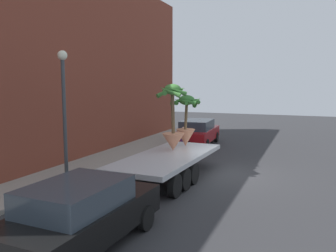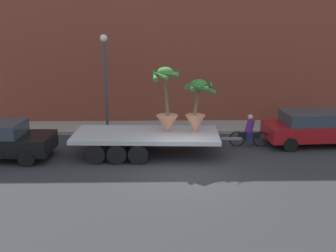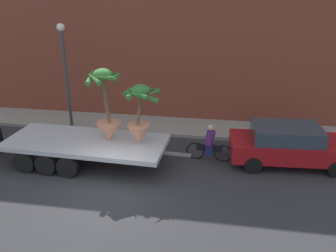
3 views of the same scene
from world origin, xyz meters
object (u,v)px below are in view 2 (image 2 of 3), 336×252
(potted_palm_rear, at_px, (197,106))
(cyclist, at_px, (249,132))
(potted_palm_middle, at_px, (167,103))
(flatbed_trailer, at_px, (140,137))
(parked_car, at_px, (314,127))
(street_lamp, at_px, (105,71))

(potted_palm_rear, height_order, cyclist, potted_palm_rear)
(potted_palm_middle, relative_size, cyclist, 1.52)
(potted_palm_middle, bearing_deg, flatbed_trailer, -172.90)
(flatbed_trailer, bearing_deg, potted_palm_rear, 0.03)
(potted_palm_middle, xyz_separation_m, cyclist, (3.82, 0.87, -1.56))
(parked_car, height_order, street_lamp, street_lamp)
(cyclist, relative_size, street_lamp, 0.38)
(cyclist, xyz_separation_m, parked_car, (3.03, 0.18, 0.16))
(flatbed_trailer, bearing_deg, cyclist, 11.56)
(potted_palm_rear, xyz_separation_m, street_lamp, (-4.28, 3.27, 1.09))
(potted_palm_middle, xyz_separation_m, parked_car, (6.86, 1.05, -1.40))
(potted_palm_rear, bearing_deg, potted_palm_middle, 173.79)
(potted_palm_rear, height_order, potted_palm_middle, potted_palm_middle)
(potted_palm_rear, relative_size, potted_palm_middle, 0.82)
(cyclist, bearing_deg, parked_car, 3.33)
(cyclist, relative_size, parked_car, 0.39)
(potted_palm_rear, relative_size, parked_car, 0.49)
(parked_car, bearing_deg, potted_palm_rear, -167.96)
(cyclist, distance_m, street_lamp, 7.63)
(potted_palm_rear, xyz_separation_m, parked_car, (5.57, 1.19, -1.31))
(potted_palm_rear, relative_size, cyclist, 1.25)
(cyclist, bearing_deg, street_lamp, 161.66)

